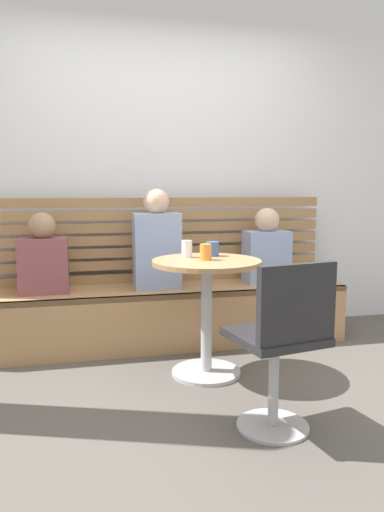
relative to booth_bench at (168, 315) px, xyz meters
name	(u,v)px	position (x,y,z in m)	size (l,w,h in m)	color
ground	(208,414)	(0.00, -1.20, -0.22)	(8.00, 8.00, 0.00)	#514C47
back_wall	(157,155)	(0.00, 0.44, 1.23)	(5.20, 0.10, 2.90)	silver
booth_bench	(168,315)	(0.00, 0.00, 0.00)	(2.70, 0.52, 0.44)	#A87C51
booth_backrest	(162,239)	(0.00, 0.24, 0.56)	(2.65, 0.04, 0.67)	#9A7249
cafe_table	(206,295)	(0.13, -0.66, 0.30)	(0.68, 0.68, 0.74)	#ADADB2
white_chair	(282,341)	(0.29, -1.47, 0.24)	(0.47, 0.47, 0.85)	#ADADB2
person_adult	(157,244)	(-0.08, 0.00, 0.55)	(0.34, 0.22, 0.74)	#8C9EC6
person_child_left	(267,250)	(0.79, 0.01, 0.48)	(0.34, 0.22, 0.59)	#8C9EC6
person_child_middle	(43,258)	(-0.89, 0.01, 0.47)	(0.34, 0.22, 0.57)	brown
cup_tumbler_orange	(206,252)	(0.12, -0.66, 0.57)	(0.07, 0.07, 0.10)	orange
cup_water_clear	(187,249)	(0.04, -0.52, 0.57)	(0.07, 0.07, 0.11)	white
cup_mug_blue	(212,249)	(0.21, -0.50, 0.57)	(0.08, 0.08, 0.10)	#3D5B9E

